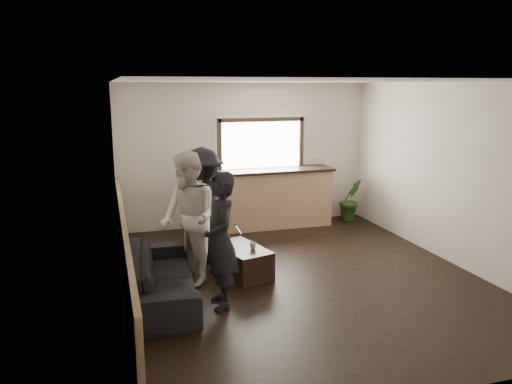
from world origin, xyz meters
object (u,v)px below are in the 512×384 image
object	(u,v)px
coffee_table	(242,261)
cup_a	(225,241)
sofa	(161,276)
potted_plant	(351,199)
person_a	(221,241)
person_d	(213,201)
bar_counter	(265,195)
cup_b	(253,246)
person_c	(203,206)
person_b	(188,219)

from	to	relation	value
coffee_table	cup_a	bearing A→B (deg)	139.33
sofa	potted_plant	size ratio (longest dim) A/B	2.46
potted_plant	person_a	distance (m)	4.78
potted_plant	person_d	xyz separation A→B (m)	(-3.09, -0.94, 0.39)
bar_counter	cup_a	size ratio (longest dim) A/B	20.39
bar_counter	cup_a	distance (m)	2.56
sofa	person_d	world-z (taller)	person_d
person_a	cup_b	bearing A→B (deg)	141.88
cup_b	person_c	size ratio (longest dim) A/B	0.06
potted_plant	person_b	world-z (taller)	person_b
person_b	person_d	xyz separation A→B (m)	(0.65, 1.44, -0.11)
cup_a	person_b	distance (m)	0.76
bar_counter	person_b	world-z (taller)	bar_counter
person_d	sofa	bearing A→B (deg)	13.01
cup_b	potted_plant	bearing A→B (deg)	40.95
person_a	bar_counter	bearing A→B (deg)	154.72
cup_b	potted_plant	xyz separation A→B (m)	(2.83, 2.45, -0.04)
coffee_table	person_c	xyz separation A→B (m)	(-0.43, 0.71, 0.70)
sofa	cup_b	xyz separation A→B (m)	(1.36, 0.37, 0.16)
coffee_table	person_c	bearing A→B (deg)	121.05
bar_counter	person_d	bearing A→B (deg)	-141.59
sofa	coffee_table	xyz separation A→B (m)	(1.23, 0.50, -0.10)
person_c	person_d	bearing A→B (deg)	162.02
person_a	person_c	size ratio (longest dim) A/B	0.94
person_c	person_b	bearing A→B (deg)	-18.43
person_c	person_d	size ratio (longest dim) A/B	1.10
cup_a	person_d	distance (m)	1.26
cup_b	sofa	bearing A→B (deg)	-164.75
bar_counter	cup_b	world-z (taller)	bar_counter
cup_a	cup_b	bearing A→B (deg)	-42.17
bar_counter	person_c	world-z (taller)	bar_counter
person_b	sofa	bearing A→B (deg)	-61.31
bar_counter	person_a	distance (m)	3.69
bar_counter	person_c	xyz separation A→B (m)	(-1.54, -1.66, 0.27)
coffee_table	person_d	xyz separation A→B (m)	(-0.13, 1.39, 0.61)
cup_a	person_a	world-z (taller)	person_a
potted_plant	person_c	bearing A→B (deg)	-154.59
person_c	person_d	xyz separation A→B (m)	(0.30, 0.68, -0.09)
coffee_table	cup_b	size ratio (longest dim) A/B	9.29
person_a	coffee_table	bearing A→B (deg)	151.84
bar_counter	potted_plant	xyz separation A→B (m)	(1.85, -0.05, -0.21)
person_a	person_b	distance (m)	0.92
cup_b	person_c	bearing A→B (deg)	123.68
coffee_table	person_b	bearing A→B (deg)	-176.61
bar_counter	person_a	world-z (taller)	bar_counter
potted_plant	person_c	size ratio (longest dim) A/B	0.48
cup_b	person_a	size ratio (longest dim) A/B	0.06
cup_b	person_d	bearing A→B (deg)	99.70
person_a	person_b	world-z (taller)	person_b
cup_b	person_c	distance (m)	1.10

